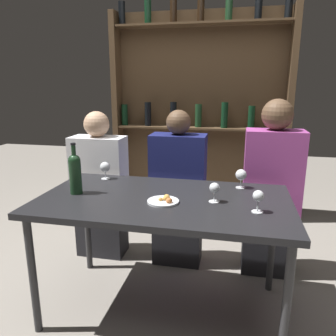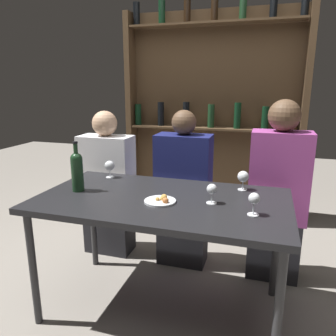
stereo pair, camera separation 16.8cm
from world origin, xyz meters
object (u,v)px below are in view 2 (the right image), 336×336
(wine_glass_1, at_px, (243,177))
(seated_person_center, at_px, (183,195))
(wine_glass_2, at_px, (212,190))
(seated_person_right, at_px, (277,197))
(wine_bottle, at_px, (77,170))
(food_plate_0, at_px, (161,201))
(seated_person_left, at_px, (108,188))
(wine_glass_0, at_px, (110,166))
(wine_glass_3, at_px, (254,200))

(wine_glass_1, height_order, seated_person_center, seated_person_center)
(wine_glass_2, xyz_separation_m, seated_person_right, (0.37, 0.60, -0.21))
(wine_bottle, relative_size, wine_glass_1, 2.53)
(wine_bottle, bearing_deg, wine_glass_1, 17.89)
(seated_person_center, bearing_deg, food_plate_0, -86.52)
(wine_bottle, relative_size, seated_person_left, 0.26)
(wine_bottle, xyz_separation_m, wine_glass_1, (0.98, 0.32, -0.05))
(seated_person_center, distance_m, seated_person_right, 0.69)
(wine_bottle, xyz_separation_m, seated_person_center, (0.52, 0.63, -0.32))
(wine_glass_1, height_order, seated_person_left, seated_person_left)
(wine_glass_0, xyz_separation_m, food_plate_0, (0.51, -0.37, -0.07))
(wine_glass_0, height_order, seated_person_right, seated_person_right)
(wine_glass_1, xyz_separation_m, seated_person_center, (-0.46, 0.31, -0.27))
(wine_glass_1, relative_size, seated_person_center, 0.10)
(wine_glass_0, height_order, wine_glass_1, same)
(wine_glass_2, xyz_separation_m, wine_glass_3, (0.23, -0.11, 0.01))
(wine_glass_1, height_order, food_plate_0, wine_glass_1)
(wine_bottle, bearing_deg, seated_person_center, 50.40)
(wine_bottle, height_order, seated_person_right, seated_person_right)
(seated_person_left, relative_size, seated_person_center, 0.98)
(seated_person_left, bearing_deg, wine_glass_0, -58.77)
(wine_bottle, height_order, wine_glass_2, wine_bottle)
(wine_glass_1, xyz_separation_m, seated_person_left, (-1.11, 0.31, -0.28))
(wine_glass_0, relative_size, seated_person_left, 0.10)
(food_plate_0, xyz_separation_m, seated_person_center, (-0.04, 0.67, -0.19))
(wine_bottle, distance_m, seated_person_left, 0.72)
(wine_bottle, bearing_deg, seated_person_right, 27.42)
(wine_glass_1, bearing_deg, seated_person_center, 146.33)
(wine_glass_1, bearing_deg, seated_person_right, 53.94)
(wine_glass_1, xyz_separation_m, wine_glass_2, (-0.15, -0.29, -0.01))
(seated_person_right, bearing_deg, wine_glass_0, -165.54)
(wine_glass_0, distance_m, wine_glass_2, 0.84)
(food_plate_0, height_order, seated_person_left, seated_person_left)
(wine_glass_0, height_order, wine_glass_3, wine_glass_0)
(food_plate_0, relative_size, seated_person_center, 0.15)
(wine_bottle, height_order, seated_person_center, seated_person_center)
(seated_person_center, height_order, seated_person_right, seated_person_right)
(wine_glass_2, bearing_deg, wine_glass_3, -24.53)
(seated_person_left, height_order, seated_person_center, seated_person_center)
(wine_bottle, bearing_deg, food_plate_0, -4.66)
(wine_glass_3, bearing_deg, wine_bottle, 175.51)
(wine_glass_1, bearing_deg, wine_glass_3, -77.97)
(wine_glass_2, bearing_deg, seated_person_left, 147.89)
(wine_glass_0, bearing_deg, wine_glass_3, -22.12)
(food_plate_0, bearing_deg, wine_bottle, 175.34)
(food_plate_0, bearing_deg, seated_person_center, 93.48)
(wine_glass_1, bearing_deg, seated_person_left, 164.43)
(wine_glass_1, relative_size, wine_glass_2, 1.09)
(wine_glass_2, height_order, seated_person_center, seated_person_center)
(wine_glass_0, xyz_separation_m, wine_glass_2, (0.78, -0.31, -0.01))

